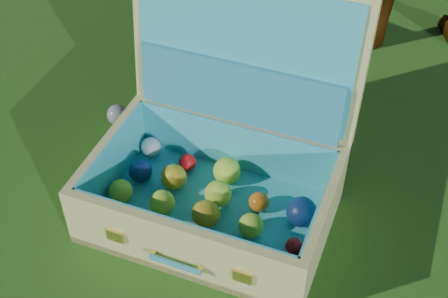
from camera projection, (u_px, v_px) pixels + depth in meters
The scene contains 3 objects.
ground at pixel (219, 175), 1.94m from camera, with size 60.00×60.00×0.00m, color #215114.
stray_ball at pixel (117, 115), 2.10m from camera, with size 0.07×0.07×0.07m, color teal.
suitcase at pixel (221, 153), 1.75m from camera, with size 0.70×0.59×0.64m.
Camera 1 is at (0.59, -1.23, 1.39)m, focal length 50.00 mm.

